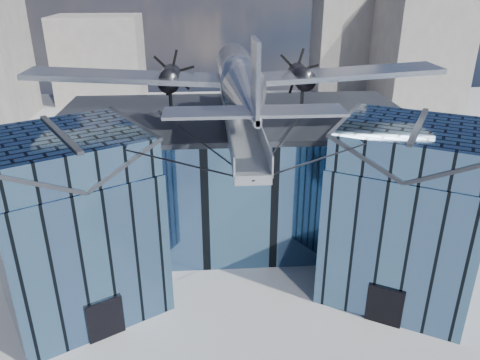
{
  "coord_description": "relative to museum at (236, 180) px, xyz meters",
  "views": [
    {
      "loc": [
        -2.06,
        -27.06,
        19.99
      ],
      "look_at": [
        0.0,
        2.0,
        7.2
      ],
      "focal_mm": 35.0,
      "sensor_mm": 36.0,
      "label": 1
    }
  ],
  "objects": [
    {
      "name": "ground_plane",
      "position": [
        -0.0,
        -5.82,
        -5.54
      ],
      "size": [
        120.0,
        120.0,
        0.0
      ],
      "primitive_type": "plane",
      "color": "gray"
    },
    {
      "name": "bg_towers",
      "position": [
        1.45,
        44.67,
        4.47
      ],
      "size": [
        77.0,
        24.5,
        26.0
      ],
      "color": "gray",
      "rests_on": "ground"
    },
    {
      "name": "museum",
      "position": [
        0.0,
        0.0,
        0.0
      ],
      "size": [
        32.88,
        24.5,
        17.6
      ],
      "color": "#426587",
      "rests_on": "ground"
    }
  ]
}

